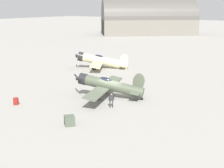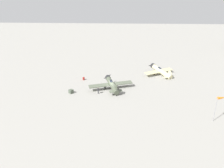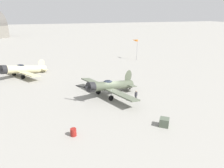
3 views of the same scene
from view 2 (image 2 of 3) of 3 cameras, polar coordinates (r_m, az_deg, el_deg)
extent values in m
plane|color=gray|center=(54.77, 0.00, -1.75)|extent=(400.00, 400.00, 0.00)
cylinder|color=#4C5442|center=(54.17, 0.00, -0.23)|extent=(8.17, 4.31, 2.69)
cylinder|color=#232326|center=(57.40, -1.14, 1.75)|extent=(1.59, 1.78, 1.60)
cone|color=#232326|center=(57.95, -1.32, 2.06)|extent=(0.82, 0.81, 0.69)
cube|color=black|center=(58.08, -1.36, 2.11)|extent=(2.58, 1.80, 0.41)
ellipsoid|color=black|center=(54.63, -0.25, 0.77)|extent=(1.94, 1.37, 0.95)
cube|color=#565E4C|center=(55.11, -0.30, -0.07)|extent=(6.02, 11.98, 0.44)
ellipsoid|color=#4C5442|center=(50.87, 1.13, -0.82)|extent=(1.75, 0.79, 2.35)
cube|color=#565E4C|center=(51.53, 1.06, -2.00)|extent=(2.28, 3.57, 0.28)
cylinder|color=#999BA0|center=(55.28, -2.01, -0.42)|extent=(0.14, 0.14, 1.17)
cylinder|color=black|center=(55.51, -2.00, -0.98)|extent=(0.82, 0.48, 0.80)
cylinder|color=#999BA0|center=(56.12, 1.10, -0.07)|extent=(0.14, 0.14, 1.17)
cylinder|color=black|center=(56.34, 1.10, -0.62)|extent=(0.82, 0.48, 0.80)
cylinder|color=black|center=(51.33, 1.29, -3.27)|extent=(0.30, 0.20, 0.28)
cylinder|color=beige|center=(67.68, 13.81, 3.47)|extent=(8.36, 6.30, 3.22)
cylinder|color=#232326|center=(70.43, 11.56, 5.08)|extent=(1.93, 2.06, 1.82)
cone|color=#232326|center=(70.87, 11.23, 5.31)|extent=(0.95, 0.96, 0.79)
cube|color=black|center=(70.98, 11.15, 5.34)|extent=(2.12, 2.20, 0.23)
ellipsoid|color=black|center=(68.05, 13.37, 4.35)|extent=(1.92, 1.63, 0.99)
cube|color=#C6BC89|center=(68.48, 13.20, 3.55)|extent=(7.62, 10.13, 0.53)
ellipsoid|color=beige|center=(65.02, 16.05, 2.93)|extent=(1.57, 1.10, 2.01)
cube|color=#C6BC89|center=(65.49, 15.83, 2.09)|extent=(2.80, 3.44, 0.31)
cylinder|color=#999BA0|center=(67.85, 11.83, 3.29)|extent=(0.14, 0.14, 0.96)
cylinder|color=black|center=(68.00, 11.79, 2.91)|extent=(0.78, 0.61, 0.80)
cylinder|color=#999BA0|center=(70.02, 13.92, 3.69)|extent=(0.14, 0.14, 0.96)
cylinder|color=black|center=(70.16, 13.88, 3.32)|extent=(0.78, 0.61, 0.80)
cylinder|color=black|center=(65.20, 16.22, 1.42)|extent=(0.29, 0.24, 0.28)
cylinder|color=#2D2D33|center=(52.57, -3.83, -2.35)|extent=(0.12, 0.12, 0.84)
cylinder|color=#2D2D33|center=(52.80, -4.01, -2.24)|extent=(0.12, 0.12, 0.84)
cube|color=#2D2D33|center=(52.40, -3.94, -1.58)|extent=(0.49, 0.47, 0.60)
sphere|color=gray|center=(52.23, -3.95, -1.15)|extent=(0.22, 0.22, 0.22)
cylinder|color=#2D2D33|center=(52.17, -3.77, -1.66)|extent=(0.09, 0.09, 0.56)
cylinder|color=#2D2D33|center=(52.61, -4.11, -1.46)|extent=(0.09, 0.09, 0.56)
cube|color=#4C5647|center=(53.87, -11.54, -2.07)|extent=(1.40, 1.38, 0.98)
cylinder|color=maroon|center=(62.61, -8.04, 1.52)|extent=(0.63, 0.63, 0.83)
torus|color=maroon|center=(62.55, -8.05, 1.67)|extent=(0.66, 0.66, 0.04)
torus|color=maroon|center=(62.67, -8.03, 1.38)|extent=(0.66, 0.66, 0.04)
cylinder|color=gray|center=(44.61, 27.26, -6.44)|extent=(0.10, 0.10, 5.21)
cone|color=orange|center=(44.23, 28.86, -3.43)|extent=(1.08, 2.12, 0.56)
camera|label=1|loc=(45.84, -50.42, 1.03)|focal=54.85mm
camera|label=3|loc=(67.94, -24.30, 11.83)|focal=32.94mm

